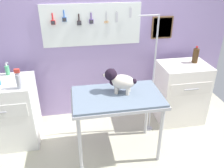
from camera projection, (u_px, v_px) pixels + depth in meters
rear_wall_panel at (97, 43)px, 3.37m from camera, size 4.00×0.11×2.30m
grooming_table at (117, 101)px, 2.73m from camera, size 1.06×0.64×0.83m
grooming_arm at (152, 82)px, 3.10m from camera, size 0.30×0.11×1.66m
dog at (119, 80)px, 2.69m from camera, size 0.39×0.28×0.29m
counter_left at (5, 113)px, 3.04m from camera, size 0.80×0.58×0.89m
cabinet_right at (181, 93)px, 3.50m from camera, size 0.68×0.54×0.91m
spray_bottle_tall at (7, 70)px, 3.00m from camera, size 0.06×0.05×0.17m
detangler_spray at (19, 80)px, 2.66m from camera, size 0.07×0.07×0.24m
soda_bottle at (196, 55)px, 3.31m from camera, size 0.08×0.08×0.24m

